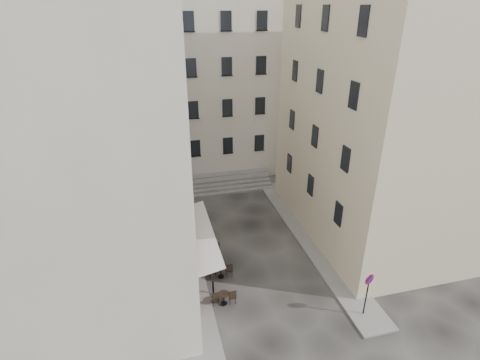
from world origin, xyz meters
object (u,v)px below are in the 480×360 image
object	(u,v)px
bistro_table_b	(221,270)
no_parking_sign	(368,287)
pedestrian	(217,254)
bistro_table_a	(224,297)

from	to	relation	value
bistro_table_b	no_parking_sign	bearing A→B (deg)	-36.05
no_parking_sign	pedestrian	world-z (taller)	no_parking_sign
bistro_table_b	pedestrian	size ratio (longest dim) A/B	0.78
bistro_table_b	pedestrian	world-z (taller)	pedestrian
no_parking_sign	bistro_table_a	distance (m)	7.74
bistro_table_a	bistro_table_b	xyz separation A→B (m)	(0.29, 2.27, 0.03)
bistro_table_b	pedestrian	distance (m)	1.21
bistro_table_b	pedestrian	xyz separation A→B (m)	(0.02, 1.14, 0.39)
no_parking_sign	bistro_table_b	world-z (taller)	no_parking_sign
no_parking_sign	bistro_table_b	xyz separation A→B (m)	(-6.82, 4.96, -1.45)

